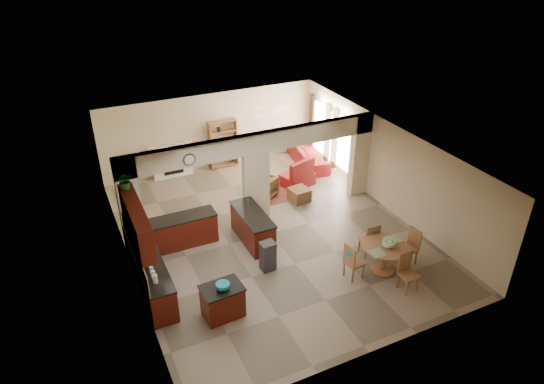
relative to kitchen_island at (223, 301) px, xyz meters
name	(u,v)px	position (x,y,z in m)	size (l,w,h in m)	color
floor	(270,233)	(2.42, 2.59, -0.41)	(10.00, 10.00, 0.00)	gray
ceiling	(270,146)	(2.42, 2.59, 2.39)	(10.00, 10.00, 0.00)	white
wall_back	(212,131)	(2.42, 7.59, 0.99)	(8.00, 8.00, 0.00)	beige
wall_front	(376,303)	(2.42, -2.41, 0.99)	(8.00, 8.00, 0.00)	beige
wall_left	(126,225)	(-1.58, 2.59, 0.99)	(10.00, 10.00, 0.00)	beige
wall_right	(386,165)	(6.42, 2.59, 0.99)	(10.00, 10.00, 0.00)	beige
partition_left_pier	(130,204)	(-1.28, 3.59, 0.99)	(0.60, 0.25, 2.80)	beige
partition_center_pier	(256,186)	(2.42, 3.59, 0.69)	(0.80, 0.25, 2.20)	beige
partition_right_pier	(360,155)	(6.12, 3.59, 0.99)	(0.60, 0.25, 2.80)	beige
partition_header	(255,143)	(2.42, 3.59, 2.09)	(8.00, 0.25, 0.60)	beige
kitchen_counter	(161,253)	(-0.84, 2.34, 0.05)	(2.52, 3.29, 1.48)	#3D0A07
upper_cabinets	(137,222)	(-1.40, 1.79, 1.51)	(0.35, 2.40, 0.90)	#3D0A07
peninsula	(253,227)	(1.82, 2.48, 0.05)	(0.70, 1.85, 0.91)	#3D0A07
wall_clock	(189,160)	(0.42, 3.44, 2.04)	(0.34, 0.34, 0.03)	#4F2C1A
rug	(276,193)	(3.62, 4.69, -0.41)	(1.60, 1.30, 0.01)	brown
fireplace	(172,161)	(0.82, 7.42, 0.20)	(1.60, 0.35, 1.20)	white
shelving_unit	(223,144)	(2.77, 7.41, 0.49)	(1.00, 0.32, 1.80)	#955A33
window_a	(345,144)	(6.39, 4.89, 0.79)	(0.02, 0.90, 1.90)	white
window_b	(320,128)	(6.39, 6.59, 0.79)	(0.02, 0.90, 1.90)	white
glazed_door	(332,140)	(6.39, 5.74, 0.64)	(0.02, 0.70, 2.10)	white
drape_a_left	(353,151)	(6.35, 4.29, 0.79)	(0.10, 0.28, 2.30)	#3C1A18
drape_a_right	(335,139)	(6.35, 5.49, 0.79)	(0.10, 0.28, 2.30)	#3C1A18
drape_b_left	(328,134)	(6.35, 5.99, 0.79)	(0.10, 0.28, 2.30)	#3C1A18
drape_b_right	(312,123)	(6.35, 7.19, 0.79)	(0.10, 0.28, 2.30)	#3C1A18
ceiling_fan	(273,112)	(3.92, 5.59, 2.15)	(1.00, 1.00, 0.10)	white
kitchen_island	(223,301)	(0.00, 0.00, 0.00)	(0.98, 0.74, 0.82)	#3D0A07
teal_bowl	(223,286)	(0.01, -0.06, 0.48)	(0.32, 0.32, 0.15)	teal
trash_can	(268,257)	(1.66, 1.10, -0.03)	(0.36, 0.31, 0.77)	#2A292C
dining_table	(384,255)	(4.34, -0.26, 0.12)	(1.19, 1.19, 0.81)	#955A33
fruit_bowl	(389,244)	(4.39, -0.32, 0.49)	(0.33, 0.33, 0.18)	#69BE28
sofa	(308,155)	(5.72, 6.25, -0.05)	(0.96, 2.45, 0.71)	maroon
chaise	(297,179)	(4.56, 4.94, -0.20)	(1.04, 0.85, 0.42)	maroon
armchair	(263,187)	(3.13, 4.69, -0.05)	(0.78, 0.80, 0.73)	maroon
ottoman	(299,195)	(4.10, 3.94, -0.19)	(0.60, 0.60, 0.43)	maroon
plant	(125,181)	(-1.40, 2.67, 2.18)	(0.40, 0.35, 0.44)	#194E14
chair_north	(370,239)	(4.41, 0.45, 0.14)	(0.44, 0.44, 1.02)	#955A33
chair_east	(411,245)	(5.22, -0.24, 0.14)	(0.46, 0.46, 1.02)	#955A33
chair_south	(407,270)	(4.46, -1.03, 0.14)	(0.43, 0.44, 1.02)	#955A33
chair_west	(352,261)	(3.43, -0.15, 0.14)	(0.46, 0.46, 1.02)	#955A33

